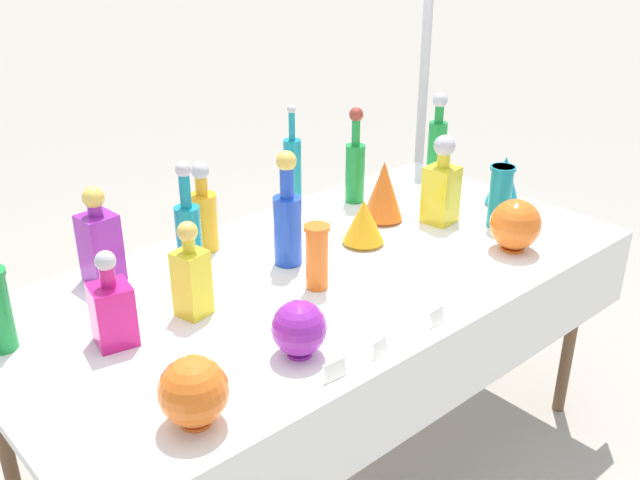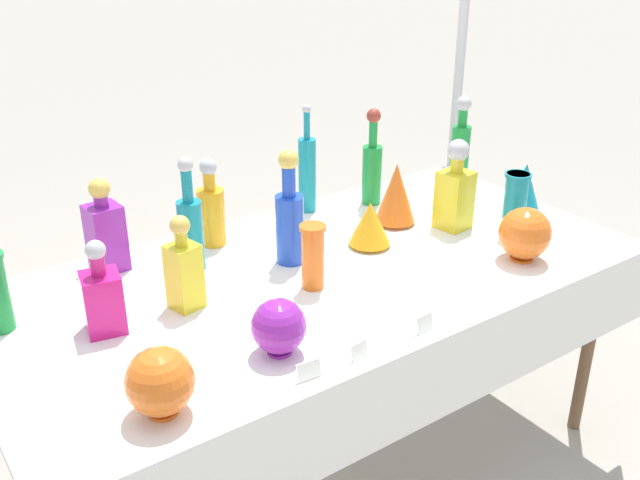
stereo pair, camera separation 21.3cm
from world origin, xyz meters
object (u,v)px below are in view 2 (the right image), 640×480
object	(u,v)px
tall_bottle_2	(211,210)
slender_vase_2	(313,254)
round_bowl_2	(525,233)
fluted_vase_0	(370,223)
square_decanter_2	(102,297)
fluted_vase_1	(396,193)
round_bowl_1	(279,326)
tall_bottle_0	(307,172)
fluted_vase_2	(524,188)
tall_bottle_1	(460,149)
tall_bottle_3	(191,228)
tall_bottle_5	(290,218)
cardboard_box_behind_left	(254,299)
canopy_pole	(457,102)
square_decanter_1	(454,191)
square_decanter_0	(105,231)
square_decanter_3	(184,269)
round_bowl_0	(160,382)
tall_bottle_4	(372,166)
slender_vase_1	(515,202)

from	to	relation	value
tall_bottle_2	slender_vase_2	distance (m)	0.44
round_bowl_2	fluted_vase_0	bearing A→B (deg)	133.44
square_decanter_2	fluted_vase_1	size ratio (longest dim) A/B	1.18
fluted_vase_0	round_bowl_1	bearing A→B (deg)	-148.08
tall_bottle_0	fluted_vase_0	size ratio (longest dim) A/B	2.56
fluted_vase_2	tall_bottle_2	bearing A→B (deg)	158.31
tall_bottle_2	tall_bottle_1	bearing A→B (deg)	-5.12
tall_bottle_3	tall_bottle_5	size ratio (longest dim) A/B	0.99
tall_bottle_1	cardboard_box_behind_left	bearing A→B (deg)	136.19
tall_bottle_2	canopy_pole	bearing A→B (deg)	13.85
square_decanter_2	round_bowl_2	bearing A→B (deg)	-15.95
square_decanter_1	canopy_pole	xyz separation A→B (m)	(0.71, 0.71, 0.06)
square_decanter_0	fluted_vase_1	xyz separation A→B (m)	(0.94, -0.24, -0.01)
square_decanter_0	fluted_vase_2	bearing A→B (deg)	-17.34
tall_bottle_5	fluted_vase_0	bearing A→B (deg)	-11.64
slender_vase_2	fluted_vase_0	world-z (taller)	slender_vase_2
tall_bottle_2	square_decanter_2	bearing A→B (deg)	-146.35
tall_bottle_0	square_decanter_1	distance (m)	0.52
square_decanter_2	canopy_pole	bearing A→B (deg)	19.28
tall_bottle_5	round_bowl_2	bearing A→B (deg)	-33.98
square_decanter_3	tall_bottle_5	bearing A→B (deg)	10.28
round_bowl_0	canopy_pole	distance (m)	2.22
square_decanter_3	square_decanter_1	bearing A→B (deg)	-1.52
round_bowl_2	square_decanter_3	bearing A→B (deg)	161.22
square_decanter_3	fluted_vase_1	world-z (taller)	square_decanter_3
square_decanter_0	square_decanter_1	world-z (taller)	square_decanter_1
fluted_vase_0	round_bowl_0	world-z (taller)	round_bowl_0
round_bowl_2	canopy_pole	xyz separation A→B (m)	(0.71, 1.02, 0.10)
slender_vase_2	round_bowl_1	world-z (taller)	slender_vase_2
tall_bottle_2	tall_bottle_4	world-z (taller)	tall_bottle_4
fluted_vase_2	square_decanter_2	bearing A→B (deg)	176.40
tall_bottle_1	cardboard_box_behind_left	distance (m)	1.12
tall_bottle_3	tall_bottle_5	bearing A→B (deg)	-25.51
square_decanter_0	cardboard_box_behind_left	world-z (taller)	square_decanter_0
square_decanter_1	tall_bottle_3	bearing A→B (deg)	165.53
fluted_vase_1	round_bowl_0	world-z (taller)	fluted_vase_1
fluted_vase_0	canopy_pole	distance (m)	1.25
tall_bottle_5	square_decanter_1	bearing A→B (deg)	-9.09
fluted_vase_0	tall_bottle_1	bearing A→B (deg)	19.60
slender_vase_1	slender_vase_2	bearing A→B (deg)	174.07
canopy_pole	tall_bottle_3	bearing A→B (deg)	-162.96
tall_bottle_5	round_bowl_1	world-z (taller)	tall_bottle_5
fluted_vase_1	round_bowl_1	bearing A→B (deg)	-149.38
tall_bottle_1	square_decanter_1	xyz separation A→B (m)	(-0.29, -0.26, -0.02)
square_decanter_2	round_bowl_0	world-z (taller)	square_decanter_2
fluted_vase_1	slender_vase_1	bearing A→B (deg)	-47.92
fluted_vase_0	fluted_vase_1	world-z (taller)	fluted_vase_1
tall_bottle_1	tall_bottle_5	world-z (taller)	tall_bottle_1
tall_bottle_4	square_decanter_3	bearing A→B (deg)	-161.18
slender_vase_2	round_bowl_1	size ratio (longest dim) A/B	1.34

